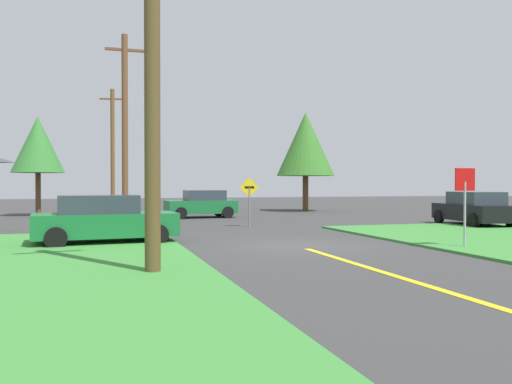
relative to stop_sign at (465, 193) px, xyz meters
The scene contains 12 objects.
ground_plane 5.46m from the stop_sign, 153.14° to the left, with size 120.00×120.00×0.00m, color #373737.
lane_stripe_center 7.50m from the stop_sign, 129.26° to the right, with size 0.20×14.00×0.01m, color yellow.
stop_sign is the anchor object (origin of this frame).
parked_car_near_building 11.52m from the stop_sign, 156.53° to the left, with size 4.69×2.41×1.62m.
car_approaching_junction 17.89m from the stop_sign, 105.53° to the left, with size 4.18×2.32×1.62m.
car_on_crossroad 9.87m from the stop_sign, 48.97° to the left, with size 2.57×4.68×1.62m.
utility_pole_near 10.10m from the stop_sign, 169.03° to the right, with size 1.79×0.45×8.43m.
utility_pole_mid 15.60m from the stop_sign, 128.11° to the left, with size 1.80×0.29×9.02m.
utility_pole_far 27.83m from the stop_sign, 110.31° to the left, with size 1.80×0.38×8.85m.
direction_sign 10.65m from the stop_sign, 111.96° to the left, with size 0.90×0.12×2.28m.
oak_tree_left 22.91m from the stop_sign, 79.98° to the left, with size 4.23×4.23×7.25m.
pine_tree_center 26.25m from the stop_sign, 123.05° to the left, with size 3.19×3.19×6.21m.
Camera 1 is at (-6.14, -15.79, 1.98)m, focal length 36.86 mm.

